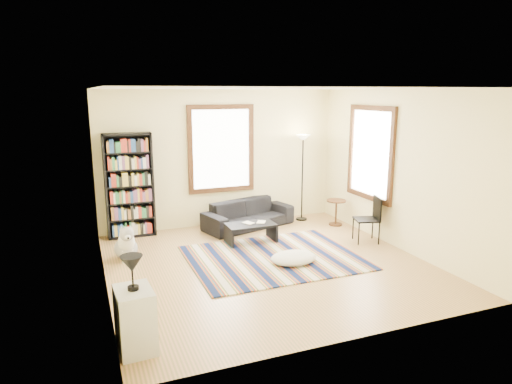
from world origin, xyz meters
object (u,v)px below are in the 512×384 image
object	(u,v)px
side_table	(336,213)
dog	(126,242)
sofa	(248,214)
bookshelf	(129,186)
floor_cushion	(293,258)
folding_chair	(366,220)
coffee_table	(251,233)
white_cabinet	(135,320)
floor_lamp	(302,178)

from	to	relation	value
side_table	dog	distance (m)	4.34
sofa	bookshelf	bearing A→B (deg)	157.15
floor_cushion	folding_chair	distance (m)	1.84
dog	coffee_table	bearing A→B (deg)	-1.75
floor_cushion	white_cabinet	xyz separation A→B (m)	(-2.71, -1.67, 0.25)
coffee_table	floor_cushion	xyz separation A→B (m)	(0.28, -1.25, -0.08)
white_cabinet	floor_lamp	bearing A→B (deg)	40.76
floor_cushion	folding_chair	size ratio (longest dim) A/B	0.89
dog	white_cabinet	bearing A→B (deg)	-96.25
floor_cushion	white_cabinet	distance (m)	3.19
sofa	floor_cushion	bearing A→B (deg)	-106.80
floor_lamp	coffee_table	bearing A→B (deg)	-146.69
sofa	side_table	xyz separation A→B (m)	(1.77, -0.53, -0.01)
sofa	side_table	distance (m)	1.85
bookshelf	side_table	world-z (taller)	bookshelf
white_cabinet	sofa	bearing A→B (deg)	50.86
sofa	white_cabinet	xyz separation A→B (m)	(-2.73, -3.86, 0.07)
sofa	white_cabinet	distance (m)	4.73
coffee_table	floor_cushion	bearing A→B (deg)	-77.54
floor_lamp	white_cabinet	world-z (taller)	floor_lamp
coffee_table	floor_cushion	size ratio (longest dim) A/B	1.17
floor_lamp	side_table	bearing A→B (deg)	-52.27
floor_lamp	dog	xyz separation A→B (m)	(-3.83, -1.07, -0.63)
coffee_table	dog	xyz separation A→B (m)	(-2.25, -0.03, 0.12)
floor_cushion	folding_chair	xyz separation A→B (m)	(1.74, 0.51, 0.33)
side_table	floor_lamp	bearing A→B (deg)	127.73
side_table	white_cabinet	distance (m)	5.60
sofa	dog	bearing A→B (deg)	-175.29
bookshelf	floor_cushion	size ratio (longest dim) A/B	2.60
floor_lamp	folding_chair	bearing A→B (deg)	-76.26
coffee_table	white_cabinet	size ratio (longest dim) A/B	1.29
coffee_table	folding_chair	bearing A→B (deg)	-20.20
coffee_table	white_cabinet	world-z (taller)	white_cabinet
folding_chair	dog	bearing A→B (deg)	-172.93
white_cabinet	folding_chair	bearing A→B (deg)	22.24
sofa	bookshelf	distance (m)	2.44
coffee_table	side_table	distance (m)	2.11
coffee_table	white_cabinet	bearing A→B (deg)	-129.78
side_table	white_cabinet	xyz separation A→B (m)	(-4.50, -3.33, 0.08)
bookshelf	coffee_table	size ratio (longest dim) A/B	2.22
floor_cushion	folding_chair	bearing A→B (deg)	16.24
sofa	bookshelf	world-z (taller)	bookshelf
side_table	coffee_table	bearing A→B (deg)	-168.74
sofa	coffee_table	world-z (taller)	sofa
coffee_table	side_table	size ratio (longest dim) A/B	1.67
bookshelf	floor_cushion	xyz separation A→B (m)	(2.29, -2.46, -0.90)
bookshelf	side_table	distance (m)	4.22
floor_lamp	side_table	distance (m)	1.03
sofa	folding_chair	size ratio (longest dim) A/B	2.20
sofa	floor_lamp	world-z (taller)	floor_lamp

